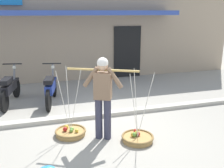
{
  "coord_description": "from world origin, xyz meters",
  "views": [
    {
      "loc": [
        -1.41,
        -5.16,
        2.54
      ],
      "look_at": [
        0.3,
        0.6,
        0.85
      ],
      "focal_mm": 41.43,
      "sensor_mm": 36.0,
      "label": 1
    }
  ],
  "objects_px": {
    "fruit_basket_left_side": "(137,137)",
    "motorcycle_second_in_row": "(51,88)",
    "fruit_basket_right_side": "(70,132)",
    "motorcycle_nearest_shop": "(10,89)",
    "fruit_vendor": "(103,93)"
  },
  "relations": [
    {
      "from": "fruit_basket_left_side",
      "to": "motorcycle_second_in_row",
      "type": "relative_size",
      "value": 0.81
    },
    {
      "from": "fruit_basket_left_side",
      "to": "motorcycle_nearest_shop",
      "type": "distance_m",
      "value": 4.03
    },
    {
      "from": "fruit_basket_right_side",
      "to": "motorcycle_nearest_shop",
      "type": "relative_size",
      "value": 0.81
    },
    {
      "from": "fruit_basket_left_side",
      "to": "motorcycle_second_in_row",
      "type": "bearing_deg",
      "value": 118.67
    },
    {
      "from": "fruit_basket_right_side",
      "to": "motorcycle_second_in_row",
      "type": "distance_m",
      "value": 2.18
    },
    {
      "from": "fruit_vendor",
      "to": "fruit_basket_left_side",
      "type": "height_order",
      "value": "fruit_vendor"
    },
    {
      "from": "fruit_vendor",
      "to": "motorcycle_second_in_row",
      "type": "relative_size",
      "value": 0.94
    },
    {
      "from": "fruit_basket_right_side",
      "to": "fruit_vendor",
      "type": "bearing_deg",
      "value": -26.95
    },
    {
      "from": "motorcycle_second_in_row",
      "to": "fruit_vendor",
      "type": "bearing_deg",
      "value": -70.22
    },
    {
      "from": "fruit_vendor",
      "to": "fruit_basket_right_side",
      "type": "height_order",
      "value": "fruit_vendor"
    },
    {
      "from": "fruit_vendor",
      "to": "motorcycle_nearest_shop",
      "type": "distance_m",
      "value": 3.41
    },
    {
      "from": "fruit_basket_left_side",
      "to": "motorcycle_second_in_row",
      "type": "distance_m",
      "value": 3.18
    },
    {
      "from": "motorcycle_nearest_shop",
      "to": "motorcycle_second_in_row",
      "type": "xyz_separation_m",
      "value": [
        1.11,
        -0.26,
        0.0
      ]
    },
    {
      "from": "fruit_basket_right_side",
      "to": "motorcycle_nearest_shop",
      "type": "bearing_deg",
      "value": 119.49
    },
    {
      "from": "motorcycle_second_in_row",
      "to": "motorcycle_nearest_shop",
      "type": "bearing_deg",
      "value": 166.57
    }
  ]
}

